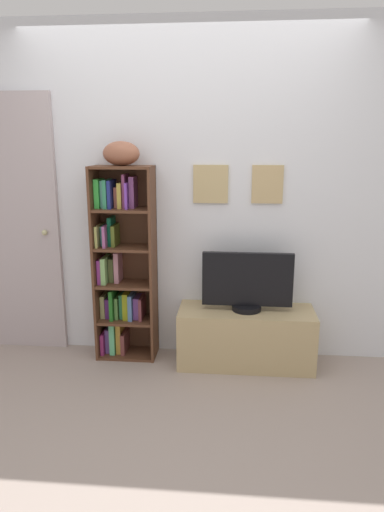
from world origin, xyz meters
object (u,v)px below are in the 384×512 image
Objects in this scene: television at (247,283)px; tv_stand at (246,337)px; bookshelf at (121,268)px; door at (6,226)px; football at (121,153)px.

tv_stand is at bearing -90.00° from television.
television is (0.98, -0.10, -0.07)m from bookshelf.
football is at bearing -6.33° from door.
football is (0.04, -0.03, 0.88)m from bookshelf.
door reaches higher than bookshelf.
football is at bearing 175.83° from tv_stand.
football is 0.43× the size of television.
bookshelf is at bearing -4.84° from door.
football reaches higher than television.
tv_stand is at bearing -5.70° from bookshelf.
football is at bearing 175.90° from television.
television is (0.94, -0.07, -0.94)m from football.
tv_stand is at bearing -4.17° from football.
television is at bearing -4.10° from football.
tv_stand is 1.52× the size of television.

